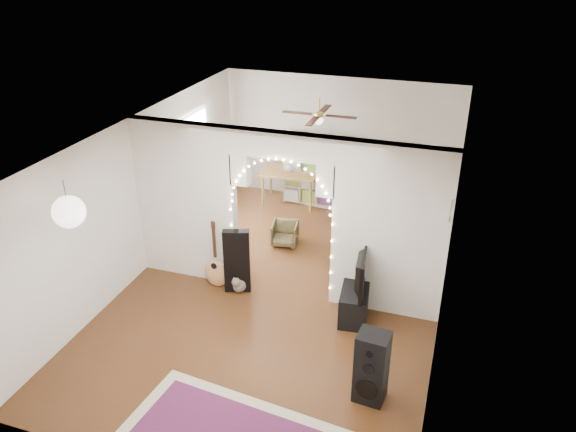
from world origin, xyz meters
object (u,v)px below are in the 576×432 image
(dining_chair_right, at_px, (356,272))
(dining_chair_left, at_px, (285,233))
(media_console, at_px, (355,299))
(floor_speaker, at_px, (371,367))
(acoustic_guitar, at_px, (216,263))
(dining_table, at_px, (290,174))
(bookcase, at_px, (319,171))

(dining_chair_right, bearing_deg, dining_chair_left, 166.94)
(media_console, distance_m, dining_chair_left, 2.42)
(dining_chair_left, distance_m, dining_chair_right, 1.81)
(floor_speaker, xyz_separation_m, media_console, (-0.56, 1.70, -0.24))
(acoustic_guitar, xyz_separation_m, floor_speaker, (2.88, -1.70, 0.05))
(floor_speaker, relative_size, dining_table, 0.78)
(bookcase, bearing_deg, dining_chair_left, -85.64)
(bookcase, relative_size, dining_chair_left, 3.14)
(dining_chair_right, bearing_deg, acoustic_guitar, -142.46)
(bookcase, xyz_separation_m, dining_table, (-0.58, -0.17, -0.07))
(media_console, height_order, dining_table, dining_table)
(floor_speaker, distance_m, media_console, 1.81)
(bookcase, bearing_deg, dining_chair_right, -55.34)
(media_console, height_order, dining_chair_right, media_console)
(floor_speaker, relative_size, dining_chair_left, 2.05)
(floor_speaker, xyz_separation_m, dining_chair_left, (-2.27, 3.42, -0.27))
(media_console, bearing_deg, dining_chair_right, 94.94)
(acoustic_guitar, height_order, media_console, acoustic_guitar)
(media_console, height_order, dining_chair_left, media_console)
(media_console, bearing_deg, dining_chair_left, 129.01)
(floor_speaker, relative_size, dining_chair_right, 1.91)
(bookcase, bearing_deg, floor_speaker, -60.28)
(acoustic_guitar, height_order, dining_table, acoustic_guitar)
(acoustic_guitar, xyz_separation_m, dining_chair_right, (2.17, 0.79, -0.21))
(acoustic_guitar, bearing_deg, bookcase, 90.06)
(bookcase, distance_m, dining_table, 0.61)
(acoustic_guitar, height_order, dining_chair_left, acoustic_guitar)
(floor_speaker, xyz_separation_m, dining_chair_right, (-0.71, 2.50, -0.26))
(media_console, relative_size, dining_chair_left, 2.08)
(bookcase, distance_m, dining_chair_left, 2.00)
(dining_chair_right, bearing_deg, floor_speaker, -56.65)
(acoustic_guitar, xyz_separation_m, bookcase, (0.73, 3.64, 0.31))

